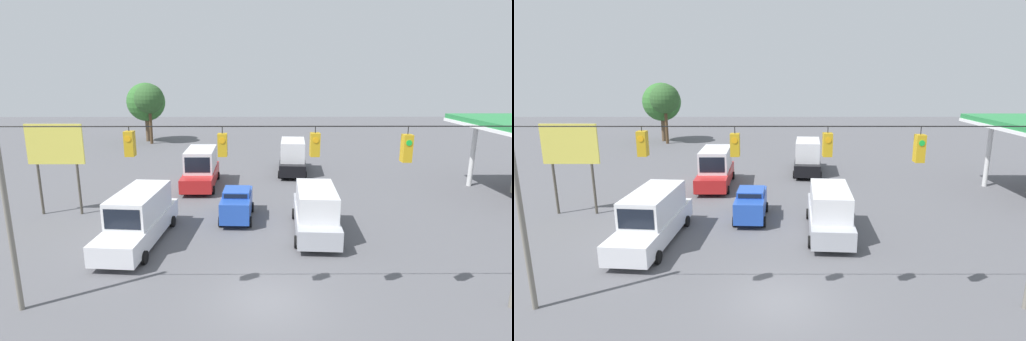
% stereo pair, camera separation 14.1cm
% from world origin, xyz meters
% --- Properties ---
extents(ground_plane, '(140.00, 140.00, 0.00)m').
position_xyz_m(ground_plane, '(0.00, 0.00, 0.00)').
color(ground_plane, '#56565B').
extents(overhead_signal_span, '(18.97, 0.38, 7.52)m').
position_xyz_m(overhead_signal_span, '(-0.06, 0.52, 4.86)').
color(overhead_signal_span, slate).
rests_on(overhead_signal_span, ground_plane).
extents(box_truck_black_oncoming_deep, '(2.91, 6.76, 3.04)m').
position_xyz_m(box_truck_black_oncoming_deep, '(-3.00, -21.05, 1.49)').
color(box_truck_black_oncoming_deep, black).
rests_on(box_truck_black_oncoming_deep, ground_plane).
extents(sedan_blue_withflow_mid, '(2.09, 4.15, 1.92)m').
position_xyz_m(sedan_blue_withflow_mid, '(1.55, -9.23, 1.00)').
color(sedan_blue_withflow_mid, '#234CB2').
rests_on(sedan_blue_withflow_mid, ground_plane).
extents(box_truck_red_withflow_far, '(2.59, 6.69, 2.98)m').
position_xyz_m(box_truck_red_withflow_far, '(4.72, -16.83, 1.46)').
color(box_truck_red_withflow_far, red).
rests_on(box_truck_red_withflow_far, ground_plane).
extents(box_truck_silver_crossing_near, '(2.76, 6.70, 2.69)m').
position_xyz_m(box_truck_silver_crossing_near, '(-2.93, -6.90, 1.34)').
color(box_truck_silver_crossing_near, '#A8AAB2').
rests_on(box_truck_silver_crossing_near, ground_plane).
extents(box_truck_white_parked_shoulder, '(2.90, 7.49, 2.74)m').
position_xyz_m(box_truck_white_parked_shoulder, '(6.59, -5.86, 1.36)').
color(box_truck_white_parked_shoulder, silver).
rests_on(box_truck_white_parked_shoulder, ground_plane).
extents(traffic_cone_nearest, '(0.33, 0.33, 0.68)m').
position_xyz_m(traffic_cone_nearest, '(6.44, -4.31, 0.34)').
color(traffic_cone_nearest, orange).
rests_on(traffic_cone_nearest, ground_plane).
extents(traffic_cone_second, '(0.33, 0.33, 0.68)m').
position_xyz_m(traffic_cone_second, '(6.62, -6.24, 0.34)').
color(traffic_cone_second, orange).
rests_on(traffic_cone_second, ground_plane).
extents(traffic_cone_third, '(0.33, 0.33, 0.68)m').
position_xyz_m(traffic_cone_third, '(6.57, -8.38, 0.34)').
color(traffic_cone_third, orange).
rests_on(traffic_cone_third, ground_plane).
extents(traffic_cone_fourth, '(0.33, 0.33, 0.68)m').
position_xyz_m(traffic_cone_fourth, '(6.64, -10.55, 0.34)').
color(traffic_cone_fourth, orange).
rests_on(traffic_cone_fourth, ground_plane).
extents(traffic_cone_fifth, '(0.33, 0.33, 0.68)m').
position_xyz_m(traffic_cone_fifth, '(6.44, -12.54, 0.34)').
color(traffic_cone_fifth, orange).
rests_on(traffic_cone_fifth, ground_plane).
extents(roadside_billboard, '(3.51, 0.16, 5.79)m').
position_xyz_m(roadside_billboard, '(12.79, -10.20, 4.14)').
color(roadside_billboard, '#4C473D').
rests_on(roadside_billboard, ground_plane).
extents(tree_horizon_left, '(4.97, 4.97, 7.68)m').
position_xyz_m(tree_horizon_left, '(14.62, -38.91, 5.16)').
color(tree_horizon_left, brown).
rests_on(tree_horizon_left, ground_plane).
extents(tree_horizon_right, '(3.72, 3.72, 7.58)m').
position_xyz_m(tree_horizon_right, '(13.65, -36.87, 5.68)').
color(tree_horizon_right, '#4C3823').
rests_on(tree_horizon_right, ground_plane).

